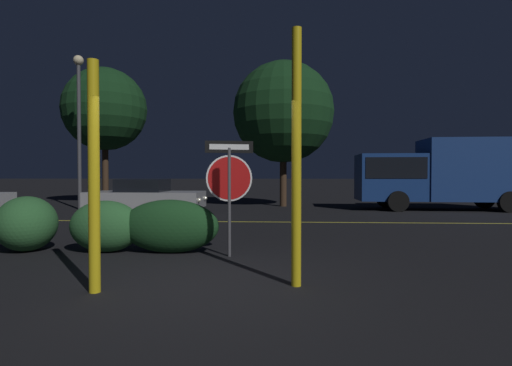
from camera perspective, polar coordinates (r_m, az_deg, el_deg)
ground_plane at (r=5.68m, az=-7.72°, el=-14.23°), size 260.00×260.00×0.00m
road_center_stripe at (r=12.75m, az=-1.49°, el=-5.55°), size 37.20×0.12×0.01m
stop_sign at (r=7.33m, az=-3.84°, el=0.88°), size 0.87×0.23×2.13m
yellow_pole_left at (r=5.49m, az=-22.15°, el=0.85°), size 0.15×0.15×2.97m
yellow_pole_right at (r=5.41m, az=5.80°, el=3.62°), size 0.13×0.13×3.48m
hedge_bush_1 at (r=9.09m, az=-29.94°, el=-5.06°), size 1.12×1.17×1.08m
hedge_bush_2 at (r=8.33m, az=-20.69°, el=-5.80°), size 1.40×0.82×1.00m
hedge_bush_3 at (r=7.90m, az=-12.19°, el=-6.05°), size 1.90×0.72×1.03m
passing_car_2 at (r=15.07m, az=-15.46°, el=-1.96°), size 4.17×1.93×1.34m
delivery_truck at (r=18.73m, az=25.22°, el=1.39°), size 7.21×2.45×3.00m
street_lamp at (r=18.96m, az=-23.97°, el=9.26°), size 0.43×0.43×6.61m
tree_0 at (r=19.10m, az=3.92°, el=10.04°), size 4.75×4.75×6.81m
tree_1 at (r=22.94m, az=-20.78°, el=9.79°), size 4.36×4.36×7.14m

